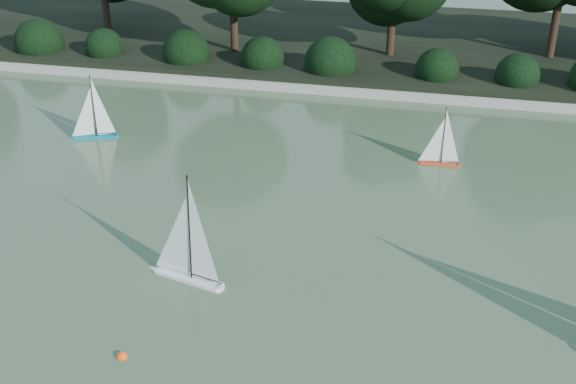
{
  "coord_description": "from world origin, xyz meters",
  "views": [
    {
      "loc": [
        2.41,
        -6.83,
        5.76
      ],
      "look_at": [
        0.29,
        2.61,
        0.7
      ],
      "focal_mm": 45.0,
      "sensor_mm": 36.0,
      "label": 1
    }
  ],
  "objects_px": {
    "race_buoy": "(122,357)",
    "sailboat_orange": "(436,155)",
    "sailboat_teal": "(90,128)",
    "sailboat_white_a": "(182,262)"
  },
  "relations": [
    {
      "from": "race_buoy",
      "to": "sailboat_orange",
      "type": "bearing_deg",
      "value": 61.38
    },
    {
      "from": "race_buoy",
      "to": "sailboat_teal",
      "type": "bearing_deg",
      "value": 119.16
    },
    {
      "from": "sailboat_white_a",
      "to": "race_buoy",
      "type": "distance_m",
      "value": 1.77
    },
    {
      "from": "sailboat_white_a",
      "to": "sailboat_teal",
      "type": "bearing_deg",
      "value": 129.25
    },
    {
      "from": "sailboat_white_a",
      "to": "sailboat_orange",
      "type": "relative_size",
      "value": 1.44
    },
    {
      "from": "sailboat_white_a",
      "to": "sailboat_teal",
      "type": "distance_m",
      "value": 5.54
    },
    {
      "from": "sailboat_white_a",
      "to": "race_buoy",
      "type": "xyz_separation_m",
      "value": [
        -0.14,
        -1.74,
        -0.27
      ]
    },
    {
      "from": "sailboat_teal",
      "to": "sailboat_orange",
      "type": "bearing_deg",
      "value": 2.25
    },
    {
      "from": "sailboat_white_a",
      "to": "race_buoy",
      "type": "relative_size",
      "value": 12.14
    },
    {
      "from": "sailboat_orange",
      "to": "race_buoy",
      "type": "relative_size",
      "value": 8.44
    }
  ]
}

